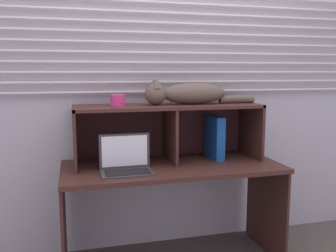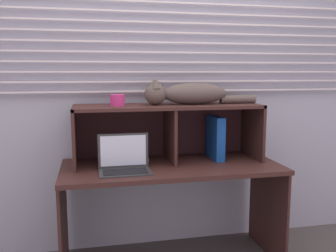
% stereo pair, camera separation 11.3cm
% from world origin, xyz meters
% --- Properties ---
extents(back_panel_with_blinds, '(4.40, 0.08, 2.50)m').
position_xyz_m(back_panel_with_blinds, '(0.00, 0.55, 1.26)').
color(back_panel_with_blinds, '#A9ACB9').
rests_on(back_panel_with_blinds, ground).
extents(desk, '(1.46, 0.64, 0.71)m').
position_xyz_m(desk, '(0.00, 0.19, 0.57)').
color(desk, '#3B201B').
rests_on(desk, ground).
extents(hutch_shelf_unit, '(1.29, 0.39, 0.40)m').
position_xyz_m(hutch_shelf_unit, '(0.00, 0.34, 0.99)').
color(hutch_shelf_unit, '#3B201B').
rests_on(hutch_shelf_unit, desk).
extents(cat, '(0.81, 0.17, 0.18)m').
position_xyz_m(cat, '(0.14, 0.30, 1.18)').
color(cat, brown).
rests_on(cat, hutch_shelf_unit).
extents(laptop, '(0.32, 0.20, 0.23)m').
position_xyz_m(laptop, '(-0.33, 0.09, 0.76)').
color(laptop, '#333333').
rests_on(laptop, desk).
extents(binder_upright, '(0.06, 0.25, 0.31)m').
position_xyz_m(binder_upright, '(0.35, 0.30, 0.86)').
color(binder_upright, '#134390').
rests_on(binder_upright, desk).
extents(book_stack, '(0.17, 0.22, 0.05)m').
position_xyz_m(book_stack, '(-0.24, 0.30, 0.73)').
color(book_stack, '#475C47').
rests_on(book_stack, desk).
extents(small_basket, '(0.10, 0.10, 0.07)m').
position_xyz_m(small_basket, '(-0.35, 0.30, 1.14)').
color(small_basket, '#CC3077').
rests_on(small_basket, hutch_shelf_unit).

